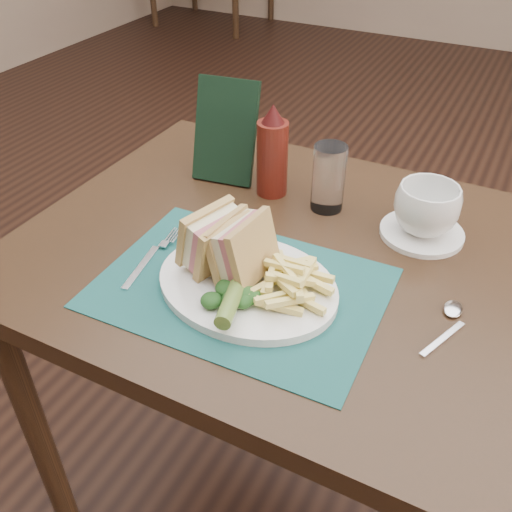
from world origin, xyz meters
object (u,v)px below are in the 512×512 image
Objects in this scene: sandwich_half_a at (205,233)px; placemat at (240,288)px; sandwich_half_b at (232,244)px; coffee_cup at (426,209)px; plate at (247,285)px; drinking_glass at (329,178)px; ketchup_bottle at (272,150)px; check_presenter at (225,131)px; saucer at (422,233)px; table_main at (274,384)px.

placemat is at bearing 0.51° from sandwich_half_a.
sandwich_half_b is (0.05, -0.01, 0.00)m from sandwich_half_a.
sandwich_half_a reaches higher than placemat.
sandwich_half_a is at bearing -138.65° from coffee_cup.
drinking_glass is (0.02, 0.29, 0.06)m from plate.
placemat is at bearing -73.38° from ketchup_bottle.
coffee_cup is 0.88× the size of drinking_glass.
check_presenter is at bearing 171.18° from ketchup_bottle.
sandwich_half_b is at bearing -132.41° from saucer.
sandwich_half_a is at bearing -138.65° from saucer.
sandwich_half_b reaches higher than saucer.
coffee_cup reaches higher than table_main.
placemat is at bearing -27.90° from sandwich_half_b.
check_presenter is (-0.13, 0.29, 0.03)m from sandwich_half_a.
drinking_glass reaches higher than saucer.
plate is 1.61× the size of ketchup_bottle.
sandwich_half_a is at bearing -111.76° from drinking_glass.
table_main is at bearing 73.11° from sandwich_half_a.
coffee_cup is 0.43m from check_presenter.
sandwich_half_a reaches higher than plate.
sandwich_half_a reaches higher than coffee_cup.
coffee_cup is (0.22, 0.14, 0.43)m from table_main.
table_main is 2.01× the size of placemat.
check_presenter reaches higher than table_main.
table_main is at bearing -146.93° from saucer.
coffee_cup is at bearing 59.46° from plate.
sandwich_half_a is 0.39m from coffee_cup.
plate is at bearing -85.41° from table_main.
coffee_cup is at bearing 57.46° from sandwich_half_a.
drinking_glass is at bearing 177.27° from saucer.
check_presenter reaches higher than coffee_cup.
table_main is at bearing -146.93° from coffee_cup.
sandwich_half_a is at bearing 164.40° from placemat.
coffee_cup is (0.30, 0.26, -0.01)m from sandwich_half_a.
drinking_glass is (0.05, 0.28, -0.01)m from sandwich_half_b.
check_presenter reaches higher than sandwich_half_b.
table_main is 0.50m from ketchup_bottle.
placemat is 0.36m from coffee_cup.
drinking_glass reaches higher than table_main.
sandwich_half_a is 0.05m from sandwich_half_b.
saucer is 0.43m from check_presenter.
sandwich_half_b is 0.28m from drinking_glass.
table_main is 4.84× the size of ketchup_bottle.
ketchup_bottle is at bearing 119.54° from table_main.
plate reaches higher than placemat.
sandwich_half_b is (-0.02, 0.02, 0.07)m from placemat.
sandwich_half_b is at bearing -76.89° from ketchup_bottle.
check_presenter is (-0.18, 0.30, 0.03)m from sandwich_half_b.
coffee_cup is 0.61× the size of ketchup_bottle.
drinking_glass reaches higher than coffee_cup.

